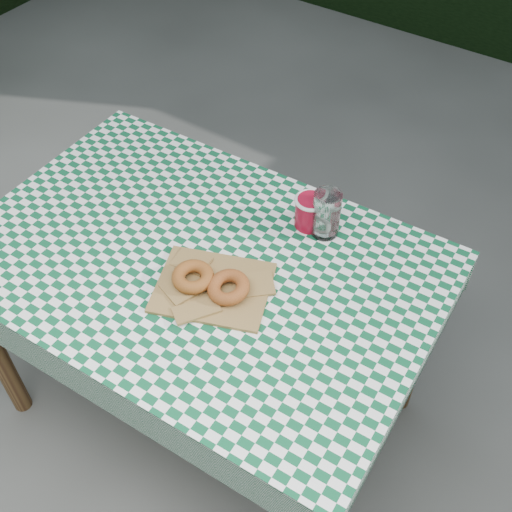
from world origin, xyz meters
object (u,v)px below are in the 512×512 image
(table, at_px, (206,342))
(coffee_mug, at_px, (310,212))
(drinking_glass, at_px, (326,214))
(paper_bag, at_px, (213,287))

(table, distance_m, coffee_mug, 0.55)
(coffee_mug, bearing_deg, table, -102.33)
(table, height_order, coffee_mug, coffee_mug)
(table, height_order, drinking_glass, drinking_glass)
(paper_bag, relative_size, coffee_mug, 1.70)
(coffee_mug, bearing_deg, drinking_glass, 16.45)
(paper_bag, height_order, coffee_mug, coffee_mug)
(table, bearing_deg, coffee_mug, 55.92)
(coffee_mug, height_order, drinking_glass, drinking_glass)
(paper_bag, xyz_separation_m, coffee_mug, (0.09, 0.34, 0.04))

